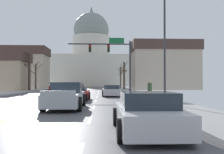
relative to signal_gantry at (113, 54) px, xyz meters
name	(u,v)px	position (x,y,z in m)	size (l,w,h in m)	color
ground	(29,110)	(-5.42, -17.41, -5.11)	(20.00, 180.00, 0.20)	#49494E
signal_gantry	(113,54)	(0.00, 0.00, 0.00)	(7.91, 0.41, 7.03)	#28282D
street_lamp_right	(161,35)	(2.52, -14.89, -0.43)	(2.09, 0.24, 7.73)	#333338
capitol_building	(91,57)	(-5.42, 65.46, 6.03)	(28.30, 19.28, 30.95)	beige
sedan_near_00	(111,91)	(-0.35, -3.60, -4.54)	(2.08, 4.55, 1.25)	silver
sedan_near_01	(77,94)	(-3.57, -9.63, -4.56)	(2.19, 4.44, 1.20)	#B71414
pickup_truck_near_02	(66,97)	(-3.60, -16.13, -4.43)	(2.21, 5.25, 1.57)	#ADB2B7
sedan_near_03	(147,114)	(-0.01, -23.57, -4.55)	(2.06, 4.27, 1.27)	silver
sedan_oncoming_00	(63,89)	(-7.27, 6.51, -4.57)	(2.15, 4.37, 1.21)	#6B6056
sedan_oncoming_01	(56,87)	(-10.42, 18.07, -4.55)	(2.02, 4.53, 1.24)	#B71414
sedan_oncoming_02	(77,86)	(-7.17, 27.36, -4.52)	(1.97, 4.46, 1.33)	black
sedan_oncoming_03	(80,86)	(-7.45, 37.64, -4.56)	(2.10, 4.75, 1.20)	#B71414
flank_building_01	(21,68)	(-21.30, 30.70, -0.01)	(13.17, 7.92, 10.11)	#B2A38E
flank_building_03	(164,65)	(11.83, 20.69, -0.03)	(13.92, 7.70, 10.08)	#B2A38E
bare_tree_00	(124,75)	(3.07, 18.25, -2.20)	(1.57, 2.39, 5.61)	#4C3D2D
bare_tree_01	(36,75)	(-13.96, 16.60, -2.29)	(2.10, 2.74, 5.38)	brown
bare_tree_02	(121,77)	(3.15, 27.98, -2.26)	(2.41, 2.36, 5.00)	#4C3D2D
bare_tree_03	(29,71)	(-13.84, 11.88, -1.65)	(1.94, 1.99, 6.94)	#423328
pedestrian_00	(150,89)	(2.46, -11.32, -4.12)	(0.35, 0.34, 1.57)	black
bicycle_parked	(167,100)	(2.61, -16.20, -4.65)	(0.12, 1.77, 0.85)	black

